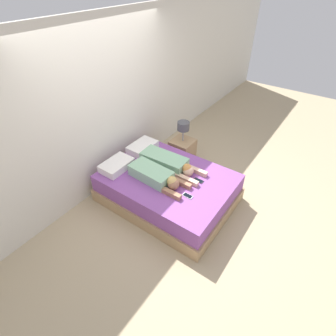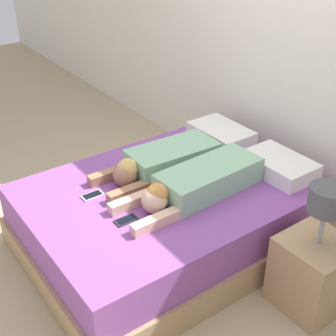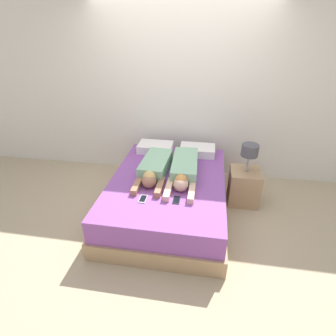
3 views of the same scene
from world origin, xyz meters
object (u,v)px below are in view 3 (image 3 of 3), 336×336
person_right (184,169)px  bed (168,195)px  cell_phone_left (143,199)px  nightstand (244,183)px  pillow_head_right (197,150)px  person_left (154,168)px  cell_phone_right (177,200)px  pillow_head_left (155,147)px

person_right → bed: bearing=-150.3°
cell_phone_left → nightstand: (1.19, 0.85, -0.21)m
pillow_head_right → person_right: person_right is taller
person_left → cell_phone_right: bearing=-55.6°
pillow_head_left → person_right: size_ratio=0.47×
pillow_head_right → cell_phone_right: bearing=-97.1°
pillow_head_right → nightstand: size_ratio=0.59×
cell_phone_left → cell_phone_right: bearing=6.2°
person_right → cell_phone_right: person_right is taller
cell_phone_left → cell_phone_right: size_ratio=1.00×
person_left → person_right: person_left is taller
pillow_head_left → person_left: 0.70m
pillow_head_right → cell_phone_left: pillow_head_right is taller
pillow_head_right → person_left: 0.85m
person_right → cell_phone_right: 0.55m
pillow_head_right → nightstand: nightstand is taller
cell_phone_right → pillow_head_right: bearing=82.9°
person_left → nightstand: 1.25m
pillow_head_left → cell_phone_left: pillow_head_left is taller
bed → cell_phone_right: bearing=-69.3°
bed → person_right: (0.19, 0.11, 0.34)m
bed → nightstand: 1.06m
cell_phone_left → person_right: bearing=56.4°
bed → cell_phone_left: cell_phone_left is taller
pillow_head_left → nightstand: size_ratio=0.59×
bed → cell_phone_left: (-0.20, -0.48, 0.26)m
pillow_head_left → person_right: bearing=-52.5°
bed → cell_phone_right: cell_phone_right is taller
person_right → cell_phone_left: size_ratio=7.38×
pillow_head_left → cell_phone_left: size_ratio=3.47×
pillow_head_right → person_left: person_left is taller
bed → pillow_head_left: bearing=112.5°
pillow_head_right → person_left: size_ratio=0.53×
pillow_head_right → bed: bearing=-112.5°
cell_phone_left → nightstand: nightstand is taller
bed → nightstand: bearing=20.7°
cell_phone_left → nightstand: 1.48m
person_right → nightstand: (0.80, 0.27, -0.29)m
pillow_head_left → nightstand: 1.39m
person_left → person_right: (0.38, 0.03, 0.00)m
cell_phone_left → cell_phone_right: 0.37m
person_right → nightstand: bearing=18.4°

